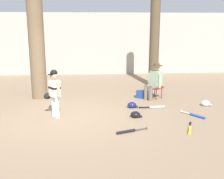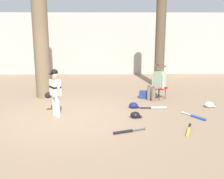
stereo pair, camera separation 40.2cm
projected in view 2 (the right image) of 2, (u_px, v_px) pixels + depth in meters
The scene contains 15 objects.
ground_plane at pixel (67, 117), 7.40m from camera, with size 60.00×60.00×0.00m, color #897056.
concrete_back_wall at pixel (85, 44), 13.79m from camera, with size 18.00×0.36×3.06m, color #ADA89E.
tree_near_player at pixel (40, 19), 8.95m from camera, with size 0.78×0.78×6.09m.
tree_behind_spectator at pixel (160, 41), 10.73m from camera, with size 0.55×0.55×4.20m.
young_ballplayer at pixel (55, 90), 7.36m from camera, with size 0.52×0.50×1.31m.
folding_stool at pixel (159, 88), 9.21m from camera, with size 0.56×0.56×0.41m.
seated_spectator at pixel (158, 81), 9.09m from camera, with size 0.65×0.61×1.20m.
handbag_beside_stool at pixel (145, 95), 9.29m from camera, with size 0.34×0.18×0.26m, color navy.
bat_yellow_trainer at pixel (188, 131), 6.36m from camera, with size 0.33×0.71×0.07m.
bat_black_composite at pixel (126, 131), 6.32m from camera, with size 0.78×0.33×0.07m.
bat_blue_youth at pixel (197, 117), 7.33m from camera, with size 0.49×0.68×0.07m.
bat_aluminum_silver at pixel (157, 108), 8.15m from camera, with size 0.78×0.07×0.07m.
batting_helmet_white at pixel (209, 105), 8.28m from camera, with size 0.32×0.25×0.19m.
batting_helmet_black at pixel (135, 115), 7.35m from camera, with size 0.31×0.24×0.18m.
batting_helmet_navy at pixel (133, 105), 8.22m from camera, with size 0.32×0.25×0.19m.
Camera 2 is at (1.08, -7.06, 2.43)m, focal length 43.66 mm.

